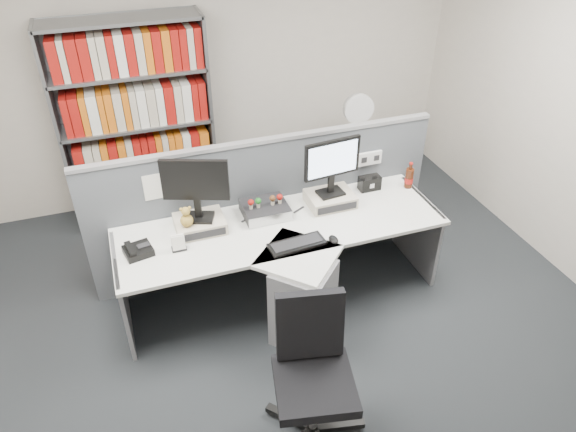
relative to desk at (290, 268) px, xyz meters
name	(u,v)px	position (x,y,z in m)	size (l,w,h in m)	color
ground	(316,363)	(0.00, -0.60, -0.46)	(5.50, 5.50, 0.00)	#2A2E31
room_shell	(326,150)	(0.00, -0.60, 1.33)	(5.04, 5.54, 2.72)	beige
partition	(266,204)	(0.00, 0.65, 0.19)	(3.00, 0.08, 1.27)	#555A60
desk	(290,268)	(0.00, 0.00, 0.00)	(2.60, 1.20, 0.72)	white
monitor_riser_left	(200,224)	(-0.61, 0.38, 0.31)	(0.38, 0.31, 0.10)	beige
monitor_riser_right	(330,199)	(0.49, 0.38, 0.31)	(0.38, 0.31, 0.10)	beige
monitor_left	(195,185)	(-0.61, 0.38, 0.67)	(0.48, 0.23, 0.51)	black
monitor_right	(332,163)	(0.49, 0.38, 0.66)	(0.48, 0.17, 0.49)	black
desktop_pc	(265,210)	(-0.07, 0.41, 0.31)	(0.36, 0.32, 0.10)	black
figurines	(265,200)	(-0.07, 0.39, 0.41)	(0.29, 0.05, 0.09)	beige
keyboard	(297,244)	(0.03, -0.06, 0.28)	(0.44, 0.20, 0.03)	black
mouse	(333,240)	(0.31, -0.11, 0.28)	(0.07, 0.11, 0.04)	black
desk_phone	(137,250)	(-1.11, 0.23, 0.30)	(0.23, 0.21, 0.08)	black
desk_calendar	(178,244)	(-0.81, 0.18, 0.32)	(0.11, 0.08, 0.13)	black
plush_toy	(186,218)	(-0.72, 0.32, 0.44)	(0.10, 0.10, 0.17)	#B4923C
speaker	(369,183)	(0.90, 0.49, 0.33)	(0.18, 0.10, 0.12)	black
cola_bottle	(409,178)	(1.24, 0.41, 0.35)	(0.07, 0.07, 0.24)	#3F190A
shelving_unit	(138,128)	(-0.90, 1.85, 0.52)	(1.41, 0.40, 2.00)	slate
filing_cabinet	(353,171)	(1.20, 1.40, -0.11)	(0.45, 0.61, 0.70)	slate
desk_fan	(358,112)	(1.20, 1.40, 0.56)	(0.30, 0.18, 0.51)	white
office_chair	(313,369)	(-0.22, -1.05, 0.09)	(0.67, 0.66, 1.01)	silver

